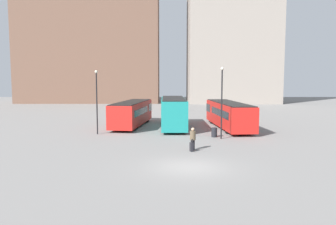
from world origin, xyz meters
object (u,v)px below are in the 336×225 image
(bus_1, at_px, (173,112))
(lamp_post_0, at_px, (96,97))
(bus_2, at_px, (228,114))
(suitcase, at_px, (191,147))
(trash_bin, at_px, (214,132))
(lamp_post_1, at_px, (221,97))
(traveler, at_px, (192,137))
(bus_0, at_px, (131,113))

(bus_1, xyz_separation_m, lamp_post_0, (-7.34, -4.27, 1.80))
(lamp_post_0, bearing_deg, bus_2, 17.56)
(suitcase, bearing_deg, trash_bin, -38.23)
(suitcase, bearing_deg, bus_2, -37.90)
(bus_1, relative_size, suitcase, 10.73)
(bus_2, relative_size, trash_bin, 14.09)
(suitcase, bearing_deg, lamp_post_1, -45.93)
(traveler, bearing_deg, lamp_post_1, -47.52)
(bus_0, height_order, trash_bin, bus_0)
(traveler, height_order, lamp_post_0, lamp_post_0)
(bus_1, height_order, lamp_post_0, lamp_post_0)
(trash_bin, bearing_deg, lamp_post_0, 171.73)
(bus_2, bearing_deg, lamp_post_0, 103.29)
(bus_0, xyz_separation_m, suitcase, (5.78, -13.36, -1.17))
(lamp_post_1, height_order, trash_bin, lamp_post_1)
(suitcase, xyz_separation_m, trash_bin, (2.49, 6.00, 0.09))
(bus_2, xyz_separation_m, traveler, (-4.70, -11.30, -0.53))
(bus_0, height_order, suitcase, bus_0)
(lamp_post_1, bearing_deg, traveler, -121.83)
(traveler, relative_size, suitcase, 1.79)
(traveler, height_order, trash_bin, traveler)
(trash_bin, bearing_deg, bus_2, 68.14)
(bus_0, relative_size, trash_bin, 12.82)
(lamp_post_0, height_order, lamp_post_1, lamp_post_1)
(suitcase, relative_size, trash_bin, 1.10)
(bus_1, xyz_separation_m, traveler, (1.26, -11.36, -0.76))
(bus_1, distance_m, suitcase, 12.00)
(bus_0, height_order, lamp_post_1, lamp_post_1)
(bus_1, height_order, suitcase, bus_1)
(bus_1, distance_m, lamp_post_0, 8.68)
(suitcase, distance_m, trash_bin, 6.50)
(lamp_post_1, bearing_deg, trash_bin, 118.64)
(traveler, distance_m, lamp_post_1, 6.04)
(bus_1, relative_size, lamp_post_0, 1.65)
(bus_0, xyz_separation_m, bus_1, (4.63, -1.49, 0.25))
(lamp_post_0, bearing_deg, traveler, -39.52)
(bus_2, height_order, trash_bin, bus_2)
(traveler, height_order, lamp_post_1, lamp_post_1)
(bus_0, distance_m, lamp_post_1, 12.22)
(traveler, bearing_deg, suitcase, 151.06)
(bus_2, bearing_deg, lamp_post_1, 160.35)
(bus_2, height_order, lamp_post_0, lamp_post_0)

